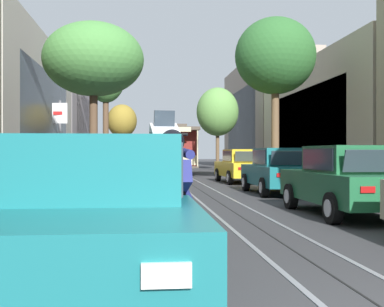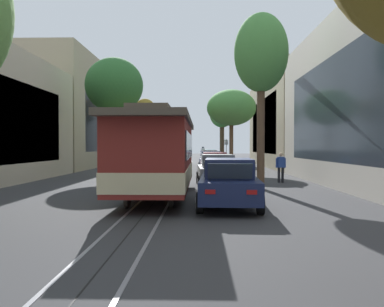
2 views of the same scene
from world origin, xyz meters
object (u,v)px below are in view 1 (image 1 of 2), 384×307
Objects in this scene: parked_car_maroon_fourth_left at (135,166)px; street_tree_kerb_left_mid at (106,75)px; parked_car_black_second_left at (125,181)px; street_tree_kerb_right_mid at (218,112)px; cable_car_trolley at (174,149)px; pedestrian_on_left_pavement at (73,162)px; parked_car_green_second_right at (347,180)px; parked_car_yellow_fourth_right at (242,166)px; parked_car_grey_fifth_left at (138,163)px; motorcycle_with_rider at (168,191)px; street_tree_kerb_right_second at (275,57)px; street_sign_post at (60,143)px; parked_car_teal_mid_right at (279,171)px; parked_car_navy_mid_left at (134,170)px; parked_car_teal_near_left at (100,216)px; street_tree_kerb_left_second at (94,60)px; street_tree_kerb_left_fourth at (122,122)px; parked_car_navy_sixth_left at (138,161)px.

street_tree_kerb_left_mid is at bearing 105.11° from parked_car_maroon_fourth_left.
parked_car_black_second_left is 30.60m from street_tree_kerb_right_mid.
pedestrian_on_left_pavement is at bearing -132.67° from cable_car_trolley.
street_tree_kerb_right_mid reaches higher than parked_car_green_second_right.
parked_car_maroon_fourth_left is at bearing 172.02° from parked_car_yellow_fourth_right.
parked_car_grey_fifth_left and parked_car_yellow_fourth_right have the same top height.
street_tree_kerb_right_second is at bearing 70.83° from motorcycle_with_rider.
pedestrian_on_left_pavement is at bearing 101.71° from parked_car_black_second_left.
pedestrian_on_left_pavement reaches higher than parked_car_yellow_fourth_right.
street_sign_post is at bearing -97.68° from parked_car_maroon_fourth_left.
parked_car_navy_mid_left is at bearing 170.49° from parked_car_teal_mid_right.
parked_car_maroon_fourth_left is 5.26m from pedestrian_on_left_pavement.
parked_car_maroon_fourth_left is at bearing 89.83° from parked_car_teal_near_left.
parked_car_black_second_left and parked_car_navy_mid_left have the same top height.
street_tree_kerb_left_second reaches higher than motorcycle_with_rider.
parked_car_navy_mid_left is 5.91m from street_sign_post.
cable_car_trolley reaches higher than parked_car_teal_near_left.
parked_car_teal_near_left and parked_car_navy_mid_left have the same top height.
parked_car_yellow_fourth_right is 0.70× the size of street_tree_kerb_left_second.
street_tree_kerb_right_mid reaches higher than street_tree_kerb_left_fourth.
parked_car_navy_sixth_left is 2.30× the size of motorcycle_with_rider.
cable_car_trolley is (2.57, 23.06, 0.86)m from parked_car_black_second_left.
street_tree_kerb_left_fourth is (-0.00, 25.75, -0.71)m from street_tree_kerb_left_second.
motorcycle_with_rider is at bearing -70.65° from street_sign_post.
parked_car_teal_near_left is at bearing -90.55° from parked_car_navy_mid_left.
street_tree_kerb_right_mid is at bearing 90.17° from street_tree_kerb_right_second.
street_sign_post is at bearing -121.19° from parked_car_yellow_fourth_right.
parked_car_navy_sixth_left is 25.40m from parked_car_green_second_right.
parked_car_navy_mid_left is 10.55m from pedestrian_on_left_pavement.
street_sign_post is (-1.57, -23.89, 0.85)m from parked_car_navy_sixth_left.
street_tree_kerb_left_fourth is (-6.56, 27.93, 3.41)m from parked_car_teal_mid_right.
cable_car_trolley is (4.03, -10.63, -2.54)m from street_tree_kerb_left_fourth.
parked_car_navy_mid_left and parked_car_grey_fifth_left have the same top height.
parked_car_teal_near_left and parked_car_teal_mid_right have the same top height.
parked_car_grey_fifth_left is 11.44m from street_tree_kerb_left_second.
street_tree_kerb_right_second is at bearing 60.86° from parked_car_black_second_left.
parked_car_maroon_fourth_left is 18.69m from street_tree_kerb_right_mid.
cable_car_trolley is at bearing 81.42° from parked_car_navy_mid_left.
street_tree_kerb_left_mid is (-1.98, 1.06, 5.40)m from parked_car_grey_fifth_left.
street_tree_kerb_right_second is at bearing -41.48° from street_tree_kerb_left_mid.
street_tree_kerb_right_second is at bearing 53.23° from street_sign_post.
parked_car_black_second_left is 0.76× the size of street_tree_kerb_left_fourth.
parked_car_black_second_left is 24.88m from parked_car_navy_sixth_left.
parked_car_yellow_fourth_right is 12.77m from street_sign_post.
parked_car_black_second_left and parked_car_teal_mid_right have the same top height.
street_tree_kerb_right_mid is 2.59× the size of street_sign_post.
parked_car_green_second_right is at bearing -83.94° from cable_car_trolley.
street_sign_post is at bearing -83.09° from pedestrian_on_left_pavement.
street_tree_kerb_left_mid is 0.89× the size of cable_car_trolley.
motorcycle_with_rider reaches higher than parked_car_teal_mid_right.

